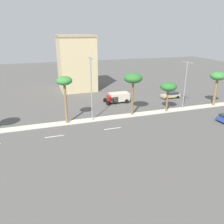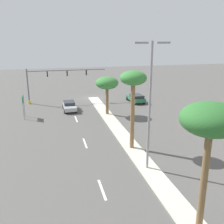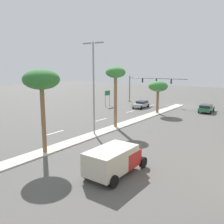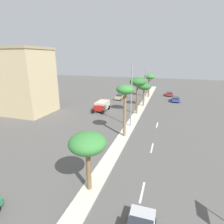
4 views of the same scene
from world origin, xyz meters
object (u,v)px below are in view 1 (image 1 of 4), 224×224
at_px(box_truck, 117,97).
at_px(street_lamp_near, 185,82).
at_px(palm_tree_front, 133,79).
at_px(palm_tree_left, 168,87).
at_px(palm_tree_outboard, 218,77).
at_px(street_lamp_left, 91,85).
at_px(palm_tree_trailing, 64,83).
at_px(commercial_building, 76,63).
at_px(sedan_tan_leading, 171,95).

bearing_deg(box_truck, street_lamp_near, 53.22).
height_order(palm_tree_front, palm_tree_left, palm_tree_front).
bearing_deg(box_truck, palm_tree_outboard, 65.29).
relative_size(palm_tree_front, street_lamp_near, 0.83).
bearing_deg(palm_tree_outboard, street_lamp_left, -90.15).
bearing_deg(palm_tree_trailing, box_truck, 124.78).
xyz_separation_m(commercial_building, palm_tree_left, (23.43, 13.09, -2.04)).
bearing_deg(palm_tree_outboard, street_lamp_near, -91.82).
bearing_deg(street_lamp_left, palm_tree_outboard, 89.85).
xyz_separation_m(street_lamp_near, box_truck, (-8.20, -10.97, -4.39)).
relative_size(palm_tree_trailing, street_lamp_left, 0.74).
bearing_deg(street_lamp_near, palm_tree_trailing, -89.66).
height_order(palm_tree_left, street_lamp_left, street_lamp_left).
bearing_deg(palm_tree_trailing, palm_tree_front, 91.38).
relative_size(palm_tree_outboard, street_lamp_left, 0.65).
bearing_deg(palm_tree_trailing, street_lamp_left, 89.67).
bearing_deg(sedan_tan_leading, street_lamp_left, -69.37).
bearing_deg(street_lamp_near, commercial_building, -143.79).
bearing_deg(street_lamp_near, palm_tree_front, -90.80).
relative_size(commercial_building, palm_tree_trailing, 1.74).
height_order(street_lamp_left, sedan_tan_leading, street_lamp_left).
height_order(street_lamp_near, box_truck, street_lamp_near).
height_order(palm_tree_outboard, street_lamp_left, street_lamp_left).
relative_size(sedan_tan_leading, box_truck, 0.81).
distance_m(palm_tree_outboard, box_truck, 20.72).
bearing_deg(sedan_tan_leading, palm_tree_trailing, -72.82).
bearing_deg(sedan_tan_leading, palm_tree_left, -36.69).
distance_m(street_lamp_near, sedan_tan_leading, 9.23).
bearing_deg(palm_tree_trailing, sedan_tan_leading, 107.18).
bearing_deg(street_lamp_left, palm_tree_left, 89.52).
xyz_separation_m(palm_tree_front, street_lamp_left, (0.32, -7.66, -0.44)).
distance_m(palm_tree_outboard, street_lamp_near, 7.37).
bearing_deg(palm_tree_left, box_truck, -140.05).
distance_m(palm_tree_trailing, street_lamp_left, 4.44).
relative_size(palm_tree_front, palm_tree_outboard, 1.11).
bearing_deg(palm_tree_outboard, palm_tree_trailing, -90.18).
distance_m(commercial_building, street_lamp_left, 23.38).
xyz_separation_m(palm_tree_left, sedan_tan_leading, (-7.87, 5.86, -4.14)).
distance_m(street_lamp_left, sedan_tan_leading, 22.69).
xyz_separation_m(palm_tree_trailing, sedan_tan_leading, (-7.72, 24.97, -6.17)).
height_order(palm_tree_outboard, sedan_tan_leading, palm_tree_outboard).
height_order(commercial_building, palm_tree_left, commercial_building).
xyz_separation_m(palm_tree_front, street_lamp_near, (0.15, 10.91, -1.18)).
distance_m(street_lamp_left, box_truck, 12.41).
bearing_deg(palm_tree_left, commercial_building, -150.82).
distance_m(commercial_building, palm_tree_front, 23.78).
distance_m(palm_tree_trailing, palm_tree_outboard, 30.34).
height_order(street_lamp_near, sedan_tan_leading, street_lamp_near).
relative_size(commercial_building, box_truck, 2.59).
height_order(commercial_building, street_lamp_left, commercial_building).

